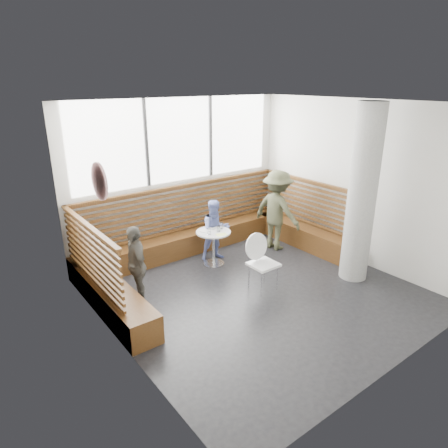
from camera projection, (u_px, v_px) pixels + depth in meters
room at (261, 206)px, 6.45m from camera, size 5.00×5.00×3.20m
booth at (201, 241)px, 8.18m from camera, size 5.00×2.50×1.44m
concrete_column at (362, 195)px, 7.04m from camera, size 0.50×0.50×3.20m
wall_art at (99, 181)px, 5.11m from camera, size 0.03×0.50×0.50m
cafe_table at (213, 241)px, 7.92m from camera, size 0.69×0.69×0.71m
cafe_chair at (261, 258)px, 6.97m from camera, size 0.48×0.47×1.01m
adult_man at (277, 210)px, 8.58m from camera, size 0.80×1.21×1.75m
child_back at (215, 230)px, 8.12m from camera, size 0.71×0.61×1.26m
child_left at (136, 265)px, 6.53m from camera, size 0.46×0.83×1.34m
plate_near at (204, 230)px, 7.89m from camera, size 0.19×0.19×0.01m
plate_far at (211, 228)px, 8.03m from camera, size 0.21×0.21×0.01m
glass_left at (209, 231)px, 7.69m from camera, size 0.07×0.07×0.11m
glass_mid at (219, 229)px, 7.84m from camera, size 0.07×0.07×0.11m
glass_right at (221, 225)px, 8.01m from camera, size 0.07×0.07×0.12m
menu_card at (221, 234)px, 7.69m from camera, size 0.23×0.19×0.00m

